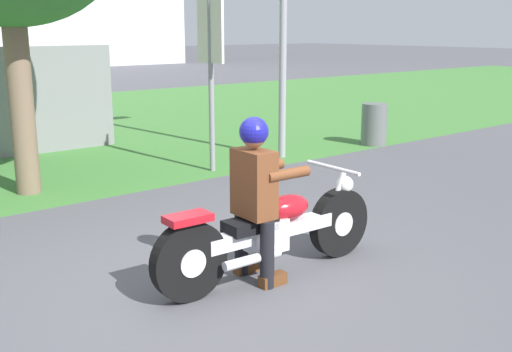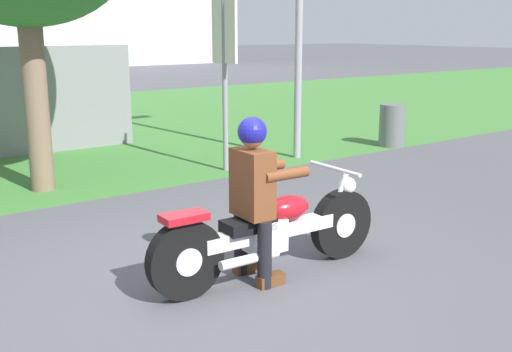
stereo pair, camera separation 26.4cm
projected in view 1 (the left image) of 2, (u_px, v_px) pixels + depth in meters
The scene contains 5 objects.
ground at pixel (224, 286), 5.10m from camera, with size 120.00×120.00×0.00m, color #4C4C51.
motorcycle_lead at pixel (272, 232), 5.23m from camera, with size 2.27×0.66×0.88m.
rider_lead at pixel (256, 187), 5.04m from camera, with size 0.56×0.48×1.40m.
trash_can at pixel (374, 124), 11.18m from camera, with size 0.46×0.46×0.76m, color #595E5B.
sign_banner at pixel (211, 54), 8.81m from camera, with size 0.08×0.60×2.60m.
Camera 1 is at (-2.79, -3.84, 2.09)m, focal length 43.00 mm.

